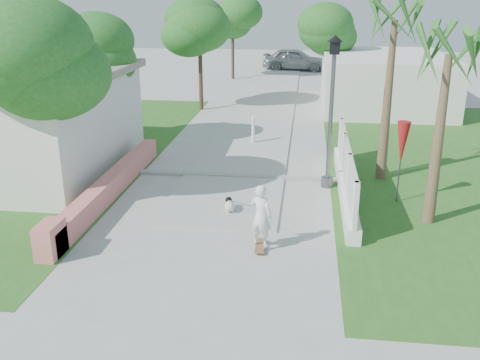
# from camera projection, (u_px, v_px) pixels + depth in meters

# --- Properties ---
(ground) EXTENTS (90.00, 90.00, 0.00)m
(ground) POSITION_uv_depth(u_px,v_px,m) (196.00, 270.00, 11.33)
(ground) COLOR #B7B7B2
(ground) RESTS_ON ground
(path_strip) EXTENTS (3.20, 36.00, 0.06)m
(path_strip) POSITION_uv_depth(u_px,v_px,m) (268.00, 95.00, 30.02)
(path_strip) COLOR #B7B7B2
(path_strip) RESTS_ON ground
(curb) EXTENTS (6.50, 0.25, 0.10)m
(curb) POSITION_uv_depth(u_px,v_px,m) (234.00, 176.00, 16.92)
(curb) COLOR #999993
(curb) RESTS_ON ground
(grass_left) EXTENTS (8.00, 20.00, 0.01)m
(grass_left) POSITION_uv_depth(u_px,v_px,m) (53.00, 152.00, 19.63)
(grass_left) COLOR #2A631F
(grass_left) RESTS_ON ground
(grass_right) EXTENTS (8.00, 20.00, 0.01)m
(grass_right) POSITION_uv_depth(u_px,v_px,m) (448.00, 166.00, 17.99)
(grass_right) COLOR #2A631F
(grass_right) RESTS_ON ground
(pink_wall) EXTENTS (0.45, 8.20, 0.80)m
(pink_wall) POSITION_uv_depth(u_px,v_px,m) (105.00, 191.00, 14.94)
(pink_wall) COLOR #D9776F
(pink_wall) RESTS_ON ground
(lattice_fence) EXTENTS (0.35, 7.00, 1.50)m
(lattice_fence) POSITION_uv_depth(u_px,v_px,m) (346.00, 176.00, 15.43)
(lattice_fence) COLOR white
(lattice_fence) RESTS_ON ground
(building_right) EXTENTS (6.00, 8.00, 2.60)m
(building_right) POSITION_uv_depth(u_px,v_px,m) (383.00, 81.00, 27.02)
(building_right) COLOR silver
(building_right) RESTS_ON ground
(street_lamp) EXTENTS (0.44, 0.44, 4.44)m
(street_lamp) POSITION_uv_depth(u_px,v_px,m) (331.00, 107.00, 15.32)
(street_lamp) COLOR #59595E
(street_lamp) RESTS_ON ground
(bollard) EXTENTS (0.14, 0.14, 1.09)m
(bollard) POSITION_uv_depth(u_px,v_px,m) (253.00, 129.00, 20.46)
(bollard) COLOR white
(bollard) RESTS_ON ground
(patio_umbrella) EXTENTS (0.36, 0.36, 2.30)m
(patio_umbrella) POSITION_uv_depth(u_px,v_px,m) (402.00, 144.00, 14.41)
(patio_umbrella) COLOR #59595E
(patio_umbrella) RESTS_ON ground
(tree_left_near) EXTENTS (3.60, 3.60, 5.28)m
(tree_left_near) POSITION_uv_depth(u_px,v_px,m) (40.00, 65.00, 13.37)
(tree_left_near) COLOR #4C3826
(tree_left_near) RESTS_ON ground
(tree_left_mid) EXTENTS (3.20, 3.20, 4.85)m
(tree_left_mid) POSITION_uv_depth(u_px,v_px,m) (89.00, 54.00, 18.74)
(tree_left_mid) COLOR #4C3826
(tree_left_mid) RESTS_ON ground
(tree_path_left) EXTENTS (3.40, 3.40, 5.23)m
(tree_path_left) POSITION_uv_depth(u_px,v_px,m) (200.00, 30.00, 25.35)
(tree_path_left) COLOR #4C3826
(tree_path_left) RESTS_ON ground
(tree_path_right) EXTENTS (3.00, 3.00, 4.79)m
(tree_path_right) POSITION_uv_depth(u_px,v_px,m) (329.00, 32.00, 28.47)
(tree_path_right) COLOR #4C3826
(tree_path_right) RESTS_ON ground
(tree_path_far) EXTENTS (3.20, 3.20, 5.17)m
(tree_path_far) POSITION_uv_depth(u_px,v_px,m) (233.00, 20.00, 34.67)
(tree_path_far) COLOR #4C3826
(tree_path_far) RESTS_ON ground
(palm_far) EXTENTS (1.80, 1.80, 5.30)m
(palm_far) POSITION_uv_depth(u_px,v_px,m) (394.00, 31.00, 15.37)
(palm_far) COLOR brown
(palm_far) RESTS_ON ground
(palm_near) EXTENTS (1.80, 1.80, 4.70)m
(palm_near) POSITION_uv_depth(u_px,v_px,m) (448.00, 65.00, 12.37)
(palm_near) COLOR brown
(palm_near) RESTS_ON ground
(skateboarder) EXTENTS (1.31, 2.57, 1.56)m
(skateboarder) POSITION_uv_depth(u_px,v_px,m) (244.00, 205.00, 12.92)
(skateboarder) COLOR olive
(skateboarder) RESTS_ON ground
(dog) EXTENTS (0.38, 0.58, 0.41)m
(dog) POSITION_uv_depth(u_px,v_px,m) (230.00, 205.00, 14.16)
(dog) COLOR silver
(dog) RESTS_ON ground
(parked_car) EXTENTS (4.83, 2.23, 1.60)m
(parked_car) POSITION_uv_depth(u_px,v_px,m) (295.00, 59.00, 39.63)
(parked_car) COLOR #A3A5AB
(parked_car) RESTS_ON ground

